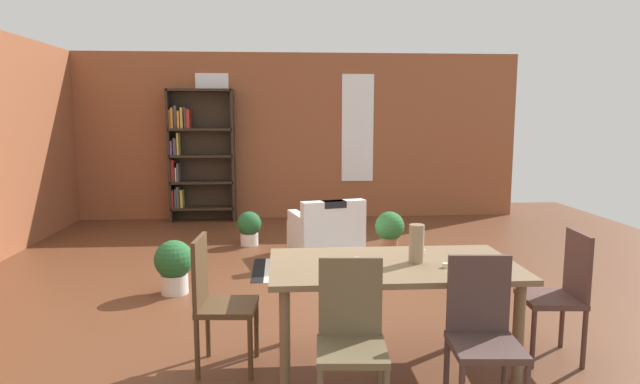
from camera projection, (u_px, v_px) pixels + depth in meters
The scene contains 19 objects.
ground_plane at pixel (291, 298), 5.33m from camera, with size 11.08×11.08×0.00m, color brown.
back_wall_brick at pixel (286, 136), 9.40m from camera, with size 8.06×0.12×2.83m, color brown.
window_pane_0 at pixel (213, 128), 9.23m from camera, with size 0.55×0.02×1.84m, color white.
window_pane_1 at pixel (358, 128), 9.40m from camera, with size 0.55×0.02×1.84m, color white.
dining_table at pixel (393, 274), 3.87m from camera, with size 1.74×0.96×0.75m.
vase_on_table at pixel (416, 244), 3.85m from camera, with size 0.11×0.11×0.27m, color #998466.
tealight_candle_0 at pixel (445, 265), 3.73m from camera, with size 0.04×0.04×0.03m, color silver.
tealight_candle_1 at pixel (357, 260), 3.86m from camera, with size 0.04×0.04×0.04m, color silver.
tealight_candle_2 at pixel (422, 252), 4.08m from camera, with size 0.04×0.04×0.04m, color silver.
dining_chair_head_right at pixel (561, 291), 3.97m from camera, with size 0.43×0.43×0.95m.
dining_chair_head_left at pixel (217, 298), 3.81m from camera, with size 0.43×0.43×0.95m.
dining_chair_near_right at pixel (483, 332), 3.22m from camera, with size 0.43×0.43×0.95m.
dining_chair_near_left at pixel (351, 335), 3.17m from camera, with size 0.43×0.43×0.95m.
bookshelf_tall at pixel (197, 154), 9.10m from camera, with size 1.09×0.31×2.21m.
armchair_white at pixel (326, 234), 6.93m from camera, with size 0.97×0.97×0.75m.
potted_plant_by_shelf at pixel (249, 227), 7.49m from camera, with size 0.33×0.33×0.47m.
potted_plant_corner at pixel (174, 264), 5.45m from camera, with size 0.39×0.39×0.54m.
potted_plant_window at pixel (390, 229), 7.10m from camera, with size 0.38×0.38×0.54m.
striped_rug at pixel (312, 269), 6.35m from camera, with size 1.39×0.99×0.01m.
Camera 1 is at (-0.08, -5.14, 1.79)m, focal length 30.55 mm.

